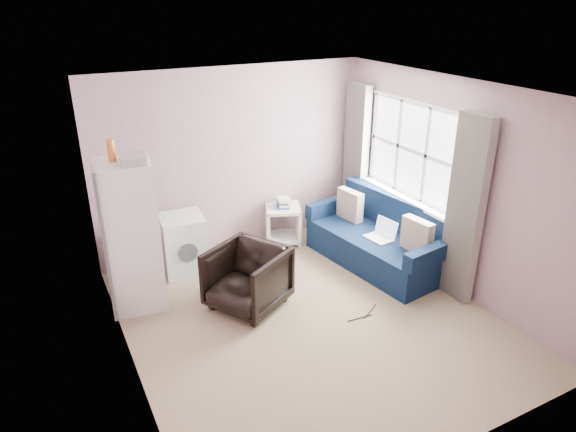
% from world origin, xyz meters
% --- Properties ---
extents(room, '(3.84, 4.24, 2.54)m').
position_xyz_m(room, '(0.02, 0.01, 1.25)').
color(room, '#9B8665').
rests_on(room, ground).
extents(armchair, '(1.02, 1.04, 0.80)m').
position_xyz_m(armchair, '(-0.50, 0.54, 0.40)').
color(armchair, black).
rests_on(armchair, ground).
extents(fridge, '(0.68, 0.66, 1.96)m').
position_xyz_m(fridge, '(-1.61, 1.18, 0.88)').
color(fridge, white).
rests_on(fridge, ground).
extents(washing_machine, '(0.58, 0.58, 0.76)m').
position_xyz_m(washing_machine, '(-0.90, 1.68, 0.40)').
color(washing_machine, white).
rests_on(washing_machine, ground).
extents(side_table, '(0.63, 0.63, 0.67)m').
position_xyz_m(side_table, '(0.63, 1.87, 0.31)').
color(side_table, white).
rests_on(side_table, ground).
extents(sofa, '(1.16, 2.07, 0.88)m').
position_xyz_m(sofa, '(1.49, 0.71, 0.32)').
color(sofa, '#0D203F').
rests_on(sofa, ground).
extents(window_dressing, '(0.17, 2.62, 2.18)m').
position_xyz_m(window_dressing, '(1.78, 0.70, 1.11)').
color(window_dressing, white).
rests_on(window_dressing, ground).
extents(floor_cables, '(0.48, 0.18, 0.01)m').
position_xyz_m(floor_cables, '(0.59, -0.25, 0.01)').
color(floor_cables, black).
rests_on(floor_cables, ground).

